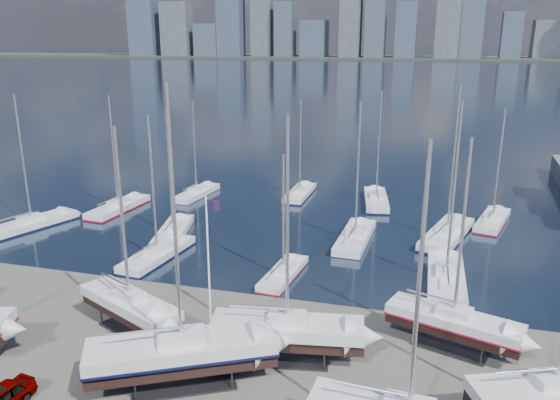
% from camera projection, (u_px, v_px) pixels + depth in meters
% --- Properties ---
extents(ground, '(1400.00, 1400.00, 0.00)m').
position_uv_depth(ground, '(191.00, 357.00, 36.63)').
color(ground, '#605E59').
rests_on(ground, ground).
extents(water, '(1400.00, 600.00, 0.40)m').
position_uv_depth(water, '(408.00, 75.00, 323.37)').
color(water, '#172436').
rests_on(water, ground).
extents(far_shore, '(1400.00, 80.00, 2.20)m').
position_uv_depth(far_shore, '(420.00, 58.00, 563.47)').
color(far_shore, '#2D332D').
rests_on(far_shore, ground).
extents(skyline, '(639.14, 43.80, 107.69)m').
position_uv_depth(skyline, '(414.00, 20.00, 548.89)').
color(skyline, '#475166').
rests_on(skyline, far_shore).
extents(sailboat_cradle_2, '(9.39, 6.26, 15.05)m').
position_uv_depth(sailboat_cradle_2, '(130.00, 305.00, 39.42)').
color(sailboat_cradle_2, '#2D2D33').
rests_on(sailboat_cradle_2, ground).
extents(sailboat_cradle_3, '(11.65, 8.24, 18.38)m').
position_uv_depth(sailboat_cradle_3, '(182.00, 352.00, 33.22)').
color(sailboat_cradle_3, '#2D2D33').
rests_on(sailboat_cradle_3, ground).
extents(sailboat_cradle_4, '(10.34, 4.34, 16.33)m').
position_uv_depth(sailboat_cradle_4, '(287.00, 331.00, 35.84)').
color(sailboat_cradle_4, '#2D2D33').
rests_on(sailboat_cradle_4, ground).
extents(sailboat_cradle_6, '(9.38, 5.30, 14.73)m').
position_uv_depth(sailboat_cradle_6, '(453.00, 322.00, 37.10)').
color(sailboat_cradle_6, '#2D2D33').
rests_on(sailboat_cradle_6, ground).
extents(sailboat_cradle_7, '(9.51, 5.82, 15.11)m').
position_uv_depth(sailboat_cradle_7, '(554.00, 393.00, 29.64)').
color(sailboat_cradle_7, '#2D2D33').
rests_on(sailboat_cradle_7, ground).
extents(sailboat_moored_0, '(6.27, 10.84, 15.64)m').
position_uv_depth(sailboat_moored_0, '(32.00, 225.00, 61.53)').
color(sailboat_moored_0, black).
rests_on(sailboat_moored_0, water).
extents(sailboat_moored_1, '(3.72, 10.16, 14.85)m').
position_uv_depth(sailboat_moored_1, '(119.00, 208.00, 67.72)').
color(sailboat_moored_1, black).
rests_on(sailboat_moored_1, water).
extents(sailboat_moored_2, '(3.41, 9.08, 13.39)m').
position_uv_depth(sailboat_moored_2, '(197.00, 194.00, 73.96)').
color(sailboat_moored_2, black).
rests_on(sailboat_moored_2, water).
extents(sailboat_moored_3, '(3.88, 10.00, 14.57)m').
position_uv_depth(sailboat_moored_3, '(158.00, 256.00, 52.89)').
color(sailboat_moored_3, black).
rests_on(sailboat_moored_3, water).
extents(sailboat_moored_4, '(4.61, 9.80, 14.28)m').
position_uv_depth(sailboat_moored_4, '(173.00, 233.00, 59.15)').
color(sailboat_moored_4, black).
rests_on(sailboat_moored_4, water).
extents(sailboat_moored_5, '(2.73, 9.20, 13.69)m').
position_uv_depth(sailboat_moored_5, '(300.00, 194.00, 73.88)').
color(sailboat_moored_5, black).
rests_on(sailboat_moored_5, water).
extents(sailboat_moored_6, '(2.95, 8.05, 11.77)m').
position_uv_depth(sailboat_moored_6, '(283.00, 274.00, 48.76)').
color(sailboat_moored_6, black).
rests_on(sailboat_moored_6, water).
extents(sailboat_moored_7, '(3.32, 10.24, 15.28)m').
position_uv_depth(sailboat_moored_7, '(355.00, 239.00, 57.36)').
color(sailboat_moored_7, black).
rests_on(sailboat_moored_7, water).
extents(sailboat_moored_8, '(4.30, 10.40, 15.08)m').
position_uv_depth(sailboat_moored_8, '(376.00, 201.00, 70.65)').
color(sailboat_moored_8, black).
rests_on(sailboat_moored_8, water).
extents(sailboat_moored_9, '(3.13, 11.02, 16.61)m').
position_uv_depth(sailboat_moored_9, '(446.00, 280.00, 47.65)').
color(sailboat_moored_9, black).
rests_on(sailboat_moored_9, water).
extents(sailboat_moored_10, '(6.23, 11.72, 16.87)m').
position_uv_depth(sailboat_moored_10, '(447.00, 236.00, 58.17)').
color(sailboat_moored_10, black).
rests_on(sailboat_moored_10, water).
extents(sailboat_moored_11, '(4.95, 9.61, 13.84)m').
position_uv_depth(sailboat_moored_11, '(492.00, 222.00, 62.83)').
color(sailboat_moored_11, black).
rests_on(sailboat_moored_11, water).
extents(flagpole, '(0.99, 0.12, 11.13)m').
position_uv_depth(flagpole, '(210.00, 267.00, 35.25)').
color(flagpole, white).
rests_on(flagpole, ground).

